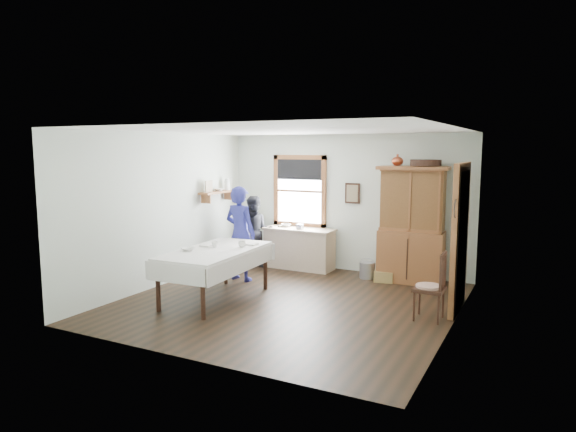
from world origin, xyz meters
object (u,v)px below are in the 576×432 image
(spindle_chair, at_px, (429,286))
(woman_blue, at_px, (240,237))
(figure_dark, at_px, (256,235))
(china_hutch, at_px, (412,225))
(pail, at_px, (367,270))
(wicker_basket, at_px, (384,276))
(work_counter, at_px, (299,248))
(dining_table, at_px, (216,275))

(spindle_chair, relative_size, woman_blue, 0.61)
(figure_dark, bearing_deg, china_hutch, -23.25)
(pail, height_order, wicker_basket, pail)
(spindle_chair, xyz_separation_m, woman_blue, (-3.57, 0.66, 0.31))
(work_counter, relative_size, dining_table, 0.70)
(china_hutch, height_order, pail, china_hutch)
(china_hutch, relative_size, wicker_basket, 6.21)
(spindle_chair, relative_size, figure_dark, 0.73)
(woman_blue, bearing_deg, china_hutch, -148.79)
(woman_blue, bearing_deg, work_counter, -106.10)
(pail, xyz_separation_m, woman_blue, (-2.05, -1.20, 0.65))
(spindle_chair, bearing_deg, figure_dark, 157.16)
(dining_table, bearing_deg, china_hutch, 45.04)
(pail, relative_size, woman_blue, 0.19)
(work_counter, height_order, wicker_basket, work_counter)
(wicker_basket, xyz_separation_m, figure_dark, (-2.66, -0.10, 0.58))
(pail, height_order, figure_dark, figure_dark)
(wicker_basket, xyz_separation_m, woman_blue, (-2.41, -1.08, 0.71))
(figure_dark, bearing_deg, spindle_chair, -52.29)
(work_counter, height_order, pail, work_counter)
(dining_table, xyz_separation_m, wicker_basket, (2.10, 2.31, -0.31))
(work_counter, xyz_separation_m, woman_blue, (-0.56, -1.34, 0.40))
(woman_blue, height_order, figure_dark, woman_blue)
(work_counter, height_order, dining_table, work_counter)
(woman_blue, distance_m, figure_dark, 1.02)
(dining_table, height_order, woman_blue, woman_blue)
(china_hutch, height_order, figure_dark, china_hutch)
(figure_dark, bearing_deg, woman_blue, -104.63)
(china_hutch, height_order, wicker_basket, china_hutch)
(dining_table, xyz_separation_m, woman_blue, (-0.31, 1.23, 0.40))
(work_counter, height_order, figure_dark, figure_dark)
(china_hutch, bearing_deg, dining_table, -138.70)
(work_counter, xyz_separation_m, pail, (1.49, -0.14, -0.26))
(china_hutch, xyz_separation_m, pail, (-0.79, -0.10, -0.90))
(spindle_chair, relative_size, wicker_basket, 2.91)
(spindle_chair, bearing_deg, pail, 129.77)
(work_counter, height_order, woman_blue, woman_blue)
(pail, distance_m, woman_blue, 2.46)
(wicker_basket, height_order, figure_dark, figure_dark)
(work_counter, bearing_deg, china_hutch, -0.26)
(woman_blue, bearing_deg, pail, -143.10)
(dining_table, distance_m, pail, 3.00)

